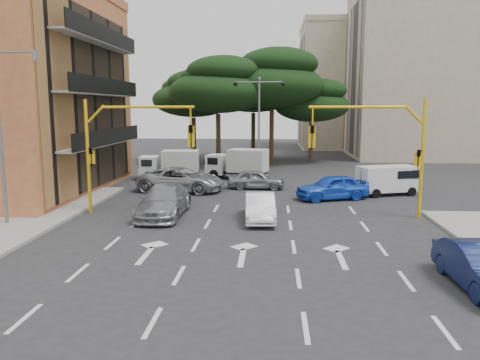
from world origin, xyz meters
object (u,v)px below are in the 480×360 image
at_px(street_lamp_center, 259,109).
at_px(van_white, 388,180).
at_px(car_silver_cross_a, 181,180).
at_px(car_silver_wagon, 164,201).
at_px(signal_mast_left, 121,140).
at_px(car_silver_cross_b, 256,179).
at_px(street_lamp_left, 4,126).
at_px(signal_mast_right, 387,142).
at_px(box_truck_b, 237,164).
at_px(car_blue_compact, 332,187).
at_px(car_white_hatch, 260,207).
at_px(box_truck_a, 170,165).

relative_size(street_lamp_center, van_white, 2.06).
xyz_separation_m(car_silver_cross_a, van_white, (13.47, -0.27, 0.14)).
xyz_separation_m(street_lamp_center, car_silver_cross_a, (-4.97, -7.40, -4.63)).
xyz_separation_m(car_silver_wagon, car_silver_cross_a, (-0.50, 7.09, 0.02)).
bearing_deg(signal_mast_left, car_silver_cross_b, 49.42).
bearing_deg(car_silver_wagon, street_lamp_left, -159.55).
height_order(car_silver_wagon, van_white, van_white).
bearing_deg(car_silver_cross_b, signal_mast_right, -138.62).
distance_m(signal_mast_right, signal_mast_left, 13.61).
relative_size(street_lamp_left, car_silver_cross_a, 1.39).
xyz_separation_m(street_lamp_center, box_truck_b, (-1.63, -1.69, -4.25)).
relative_size(street_lamp_left, car_blue_compact, 1.80).
distance_m(signal_mast_right, car_silver_cross_b, 10.95).
xyz_separation_m(car_white_hatch, car_silver_wagon, (-5.00, 0.62, 0.10)).
bearing_deg(signal_mast_right, car_blue_compact, 114.16).
bearing_deg(car_white_hatch, car_blue_compact, 49.84).
relative_size(street_lamp_left, van_white, 2.12).
relative_size(signal_mast_right, car_silver_cross_a, 1.04).
relative_size(signal_mast_left, car_silver_cross_a, 1.04).
bearing_deg(car_silver_wagon, car_blue_compact, 28.82).
bearing_deg(signal_mast_left, car_white_hatch, -8.64).
xyz_separation_m(car_silver_cross_b, box_truck_b, (-1.64, 4.36, 0.51)).
bearing_deg(car_silver_wagon, signal_mast_right, 2.78).
bearing_deg(street_lamp_center, car_silver_wagon, -107.16).
bearing_deg(car_silver_cross_a, van_white, -82.91).
xyz_separation_m(street_lamp_left, box_truck_a, (4.44, 14.76, -3.59)).
relative_size(car_blue_compact, box_truck_b, 0.93).
height_order(box_truck_a, box_truck_b, box_truck_b).
height_order(street_lamp_center, box_truck_b, street_lamp_center).
bearing_deg(street_lamp_left, car_silver_cross_b, 44.09).
xyz_separation_m(car_blue_compact, car_silver_cross_a, (-9.74, 2.07, 0.04)).
relative_size(signal_mast_right, box_truck_a, 1.31).
xyz_separation_m(car_blue_compact, car_silver_cross_b, (-4.76, 3.42, -0.10)).
bearing_deg(box_truck_b, van_white, -105.92).
bearing_deg(car_blue_compact, street_lamp_center, -172.52).
distance_m(signal_mast_right, box_truck_b, 15.17).
xyz_separation_m(signal_mast_left, car_silver_wagon, (2.33, -0.49, -3.11)).
bearing_deg(signal_mast_right, signal_mast_left, 180.00).
bearing_deg(car_blue_compact, signal_mast_left, -87.84).
bearing_deg(car_white_hatch, street_lamp_left, -174.15).
distance_m(street_lamp_center, box_truck_a, 8.39).
bearing_deg(car_blue_compact, box_truck_a, -141.15).
bearing_deg(signal_mast_right, box_truck_b, 124.39).
bearing_deg(car_white_hatch, box_truck_b, 95.88).
xyz_separation_m(car_blue_compact, box_truck_a, (-11.62, 7.24, 0.37)).
distance_m(street_lamp_center, van_white, 12.30).
relative_size(car_silver_cross_a, van_white, 1.53).
height_order(car_blue_compact, box_truck_a, box_truck_a).
distance_m(car_silver_wagon, box_truck_b, 13.13).
height_order(car_blue_compact, box_truck_b, box_truck_b).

